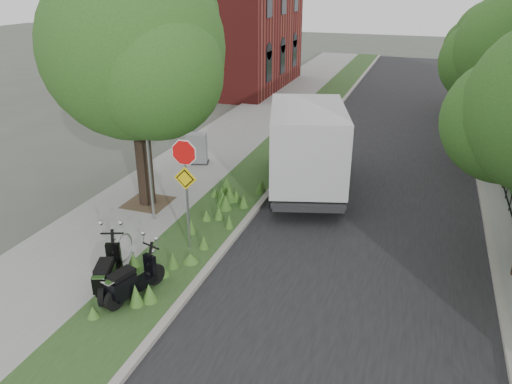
# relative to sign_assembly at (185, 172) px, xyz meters

# --- Properties ---
(ground) EXTENTS (120.00, 120.00, 0.00)m
(ground) POSITION_rel_sign_assembly_xyz_m (1.40, -0.58, -2.33)
(ground) COLOR #4C5147
(ground) RESTS_ON ground
(sidewalk_near) EXTENTS (3.50, 60.00, 0.12)m
(sidewalk_near) POSITION_rel_sign_assembly_xyz_m (-2.85, 9.42, -2.27)
(sidewalk_near) COLOR gray
(sidewalk_near) RESTS_ON ground
(verge) EXTENTS (2.00, 60.00, 0.12)m
(verge) POSITION_rel_sign_assembly_xyz_m (-0.10, 9.42, -2.27)
(verge) COLOR #25431D
(verge) RESTS_ON ground
(kerb_near) EXTENTS (0.20, 60.00, 0.13)m
(kerb_near) POSITION_rel_sign_assembly_xyz_m (0.90, 9.42, -2.26)
(kerb_near) COLOR #9E9991
(kerb_near) RESTS_ON ground
(road) EXTENTS (7.00, 60.00, 0.01)m
(road) POSITION_rel_sign_assembly_xyz_m (4.40, 9.42, -2.32)
(road) COLOR black
(road) RESTS_ON ground
(kerb_far) EXTENTS (0.20, 60.00, 0.13)m
(kerb_far) POSITION_rel_sign_assembly_xyz_m (7.90, 9.42, -2.26)
(kerb_far) COLOR #9E9991
(kerb_far) RESTS_ON ground
(street_tree_main) EXTENTS (6.21, 5.54, 7.66)m
(street_tree_main) POSITION_rel_sign_assembly_xyz_m (-2.68, 2.28, 2.48)
(street_tree_main) COLOR black
(street_tree_main) RESTS_ON ground
(bare_post) EXTENTS (0.08, 0.08, 4.00)m
(bare_post) POSITION_rel_sign_assembly_xyz_m (-1.80, 1.22, -0.21)
(bare_post) COLOR #A5A8AD
(bare_post) RESTS_ON ground
(bike_hoop) EXTENTS (0.06, 0.78, 0.77)m
(bike_hoop) POSITION_rel_sign_assembly_xyz_m (-1.30, -1.18, -1.83)
(bike_hoop) COLOR #A5A8AD
(bike_hoop) RESTS_ON ground
(sign_assembly) EXTENTS (0.94, 0.08, 3.22)m
(sign_assembly) POSITION_rel_sign_assembly_xyz_m (0.00, 0.00, 0.00)
(sign_assembly) COLOR #A5A8AD
(sign_assembly) RESTS_ON ground
(fence_far) EXTENTS (0.04, 24.00, 1.00)m
(fence_far) POSITION_rel_sign_assembly_xyz_m (8.60, 9.42, -1.66)
(fence_far) COLOR black
(fence_far) RESTS_ON ground
(brick_building) EXTENTS (9.40, 10.40, 8.30)m
(brick_building) POSITION_rel_sign_assembly_xyz_m (-8.10, 21.42, 1.88)
(brick_building) COLOR maroon
(brick_building) RESTS_ON ground
(far_tree_b) EXTENTS (4.83, 4.31, 6.56)m
(far_tree_b) POSITION_rel_sign_assembly_xyz_m (8.34, 9.46, 2.04)
(far_tree_b) COLOR black
(far_tree_b) RESTS_ON ground
(far_tree_c) EXTENTS (4.37, 3.89, 5.93)m
(far_tree_c) POSITION_rel_sign_assembly_xyz_m (8.34, 17.46, 1.63)
(far_tree_c) COLOR black
(far_tree_c) RESTS_ON ground
(scooter_near) EXTENTS (0.86, 1.81, 0.90)m
(scooter_near) POSITION_rel_sign_assembly_xyz_m (-0.83, -2.59, -1.77)
(scooter_near) COLOR black
(scooter_near) RESTS_ON ground
(scooter_far) EXTENTS (0.69, 1.72, 0.84)m
(scooter_far) POSITION_rel_sign_assembly_xyz_m (-0.21, -2.66, -1.80)
(scooter_far) COLOR black
(scooter_far) RESTS_ON ground
(box_truck) EXTENTS (3.78, 6.25, 2.65)m
(box_truck) POSITION_rel_sign_assembly_xyz_m (1.95, 5.25, -0.60)
(box_truck) COLOR #262628
(box_truck) RESTS_ON ground
(utility_cabinet) EXTENTS (1.04, 0.84, 1.20)m
(utility_cabinet) POSITION_rel_sign_assembly_xyz_m (-2.71, 6.27, -1.63)
(utility_cabinet) COLOR #262628
(utility_cabinet) RESTS_ON ground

